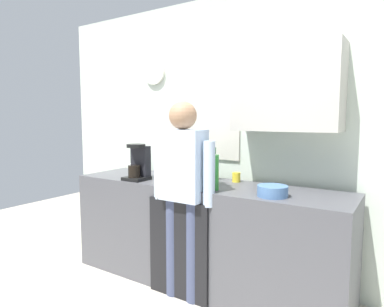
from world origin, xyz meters
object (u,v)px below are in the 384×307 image
object	(u,v)px
bottle_clear_soda	(213,172)
storage_canister	(187,173)
coffee_maker	(138,164)
mixing_bowl	(273,191)
cup_white_mug	(133,168)
person_at_sink	(183,184)
cup_blue_mug	(180,174)
cup_yellow_cup	(236,177)
bottle_amber_beer	(165,165)
bottle_green_wine	(212,164)

from	to	relation	value
bottle_clear_soda	storage_canister	distance (m)	0.39
coffee_maker	mixing_bowl	world-z (taller)	coffee_maker
cup_white_mug	person_at_sink	size ratio (longest dim) A/B	0.06
cup_blue_mug	storage_canister	distance (m)	0.15
cup_yellow_cup	person_at_sink	world-z (taller)	person_at_sink
bottle_amber_beer	mixing_bowl	world-z (taller)	bottle_amber_beer
bottle_green_wine	mixing_bowl	world-z (taller)	bottle_green_wine
cup_blue_mug	mixing_bowl	size ratio (longest dim) A/B	0.45
bottle_clear_soda	cup_white_mug	distance (m)	1.16
coffee_maker	person_at_sink	bearing A→B (deg)	-12.47
cup_blue_mug	coffee_maker	bearing A→B (deg)	-145.81
cup_white_mug	mixing_bowl	world-z (taller)	cup_white_mug
cup_blue_mug	mixing_bowl	bearing A→B (deg)	-11.65
bottle_clear_soda	bottle_green_wine	distance (m)	0.42
cup_yellow_cup	cup_blue_mug	xyz separation A→B (m)	(-0.49, -0.17, 0.01)
coffee_maker	person_at_sink	distance (m)	0.61
coffee_maker	storage_canister	size ratio (longest dim) A/B	1.94
bottle_green_wine	person_at_sink	bearing A→B (deg)	-89.08
bottle_clear_soda	cup_blue_mug	xyz separation A→B (m)	(-0.48, 0.23, -0.09)
bottle_amber_beer	bottle_green_wine	world-z (taller)	bottle_green_wine
coffee_maker	bottle_green_wine	world-z (taller)	coffee_maker
bottle_clear_soda	cup_white_mug	xyz separation A→B (m)	(-1.12, 0.29, -0.09)
cup_blue_mug	person_at_sink	world-z (taller)	person_at_sink
cup_white_mug	storage_canister	size ratio (longest dim) A/B	0.56
storage_canister	person_at_sink	size ratio (longest dim) A/B	0.11
coffee_maker	bottle_clear_soda	distance (m)	0.80
cup_white_mug	person_at_sink	distance (m)	1.00
bottle_clear_soda	person_at_sink	xyz separation A→B (m)	(-0.21, -0.12, -0.10)
coffee_maker	cup_blue_mug	xyz separation A→B (m)	(0.32, 0.21, -0.10)
cup_white_mug	bottle_green_wine	bearing A→B (deg)	4.34
bottle_amber_beer	person_at_sink	world-z (taller)	person_at_sink
cup_white_mug	cup_yellow_cup	distance (m)	1.13
bottle_clear_soda	mixing_bowl	size ratio (longest dim) A/B	1.27
coffee_maker	bottle_green_wine	distance (m)	0.68
storage_canister	person_at_sink	distance (m)	0.31
coffee_maker	cup_blue_mug	distance (m)	0.39
bottle_clear_soda	storage_canister	bearing A→B (deg)	156.95
bottle_clear_soda	cup_blue_mug	size ratio (longest dim) A/B	2.80
cup_blue_mug	bottle_clear_soda	bearing A→B (deg)	-25.45
bottle_amber_beer	cup_yellow_cup	xyz separation A→B (m)	(0.69, 0.14, -0.07)
cup_white_mug	person_at_sink	bearing A→B (deg)	-24.09
bottle_amber_beer	person_at_sink	distance (m)	0.61
person_at_sink	bottle_clear_soda	bearing A→B (deg)	15.53
cup_yellow_cup	person_at_sink	size ratio (longest dim) A/B	0.05
bottle_clear_soda	cup_blue_mug	world-z (taller)	bottle_clear_soda
cup_yellow_cup	person_at_sink	bearing A→B (deg)	-113.02
storage_canister	cup_yellow_cup	bearing A→B (deg)	34.42
mixing_bowl	bottle_amber_beer	bearing A→B (deg)	168.83
bottle_green_wine	cup_yellow_cup	bearing A→B (deg)	10.00
cup_white_mug	mixing_bowl	size ratio (longest dim) A/B	0.43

